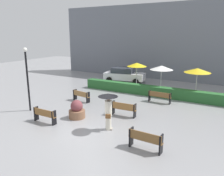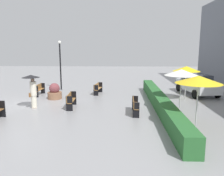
% 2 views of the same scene
% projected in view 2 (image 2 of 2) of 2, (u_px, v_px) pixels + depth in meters
% --- Properties ---
extents(ground_plane, '(60.00, 60.00, 0.00)m').
position_uv_depth(ground_plane, '(26.00, 105.00, 14.50)').
color(ground_plane, gray).
extents(bench_far_left, '(1.56, 0.58, 0.82)m').
position_uv_depth(bench_far_left, '(98.00, 88.00, 18.05)').
color(bench_far_left, '#9E7242').
rests_on(bench_far_left, ground).
extents(bench_back_row, '(1.74, 0.40, 0.83)m').
position_uv_depth(bench_back_row, '(135.00, 105.00, 12.69)').
color(bench_back_row, brown).
rests_on(bench_back_row, ground).
extents(bench_mid_center, '(1.62, 0.44, 0.88)m').
position_uv_depth(bench_mid_center, '(71.00, 99.00, 13.91)').
color(bench_mid_center, olive).
rests_on(bench_mid_center, ground).
extents(bench_near_left, '(1.57, 0.34, 0.84)m').
position_uv_depth(bench_near_left, '(39.00, 89.00, 17.50)').
color(bench_near_left, olive).
rests_on(bench_near_left, ground).
extents(pedestrian_with_umbrella, '(1.05, 1.05, 2.05)m').
position_uv_depth(pedestrian_with_umbrella, '(32.00, 86.00, 13.63)').
color(pedestrian_with_umbrella, silver).
rests_on(pedestrian_with_umbrella, ground).
extents(planter_pot, '(1.00, 1.00, 1.14)m').
position_uv_depth(planter_pot, '(55.00, 92.00, 16.30)').
color(planter_pot, brown).
rests_on(planter_pot, ground).
extents(lamp_post, '(0.28, 0.28, 4.22)m').
position_uv_depth(lamp_post, '(60.00, 60.00, 19.51)').
color(lamp_post, black).
rests_on(lamp_post, ground).
extents(patio_umbrella_yellow, '(1.86, 1.86, 2.38)m').
position_uv_depth(patio_umbrella_yellow, '(186.00, 69.00, 15.68)').
color(patio_umbrella_yellow, silver).
rests_on(patio_umbrella_yellow, ground).
extents(patio_umbrella_white, '(1.94, 1.94, 2.42)m').
position_uv_depth(patio_umbrella_white, '(181.00, 72.00, 13.03)').
color(patio_umbrella_white, silver).
rests_on(patio_umbrella_white, ground).
extents(patio_umbrella_yellow_far, '(2.06, 2.06, 2.42)m').
position_uv_depth(patio_umbrella_yellow_far, '(199.00, 80.00, 10.18)').
color(patio_umbrella_yellow_far, silver).
rests_on(patio_umbrella_yellow_far, ground).
extents(hedge_strip, '(12.88, 0.70, 0.82)m').
position_uv_depth(hedge_strip, '(160.00, 102.00, 13.66)').
color(hedge_strip, '#28602D').
rests_on(hedge_strip, ground).
extents(parked_car, '(4.43, 2.52, 1.57)m').
position_uv_depth(parked_car, '(197.00, 84.00, 17.89)').
color(parked_car, silver).
rests_on(parked_car, ground).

